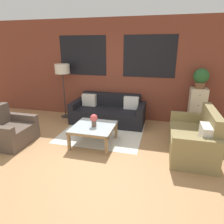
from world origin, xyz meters
The scene contains 11 objects.
ground_plane centered at (0.00, 0.00, 0.00)m, with size 16.00×16.00×0.00m, color #AD7F51.
wall_back_brick centered at (0.00, 2.44, 1.41)m, with size 8.40×0.09×2.80m.
rug centered at (-0.02, 1.20, 0.00)m, with size 1.98×1.70×0.00m.
couch_dark centered at (-0.07, 1.95, 0.28)m, with size 2.02×0.88×0.78m.
settee_vintage centered at (2.05, 0.72, 0.31)m, with size 0.80×1.51×0.92m.
armchair_corner centered at (-1.82, 0.15, 0.28)m, with size 0.80×0.91×0.84m.
coffee_table centered at (-0.02, 0.59, 0.36)m, with size 0.88×0.88×0.42m.
floor_lamp centered at (-1.46, 2.06, 1.39)m, with size 0.42×0.42×1.59m.
drawer_cabinet centered at (2.26, 2.17, 0.53)m, with size 0.41×0.40×1.06m.
potted_plant centered at (2.26, 2.17, 1.33)m, with size 0.38×0.38×0.49m.
flower_vase centered at (0.00, 0.57, 0.58)m, with size 0.16×0.16×0.27m.
Camera 1 is at (1.38, -3.18, 2.07)m, focal length 32.00 mm.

